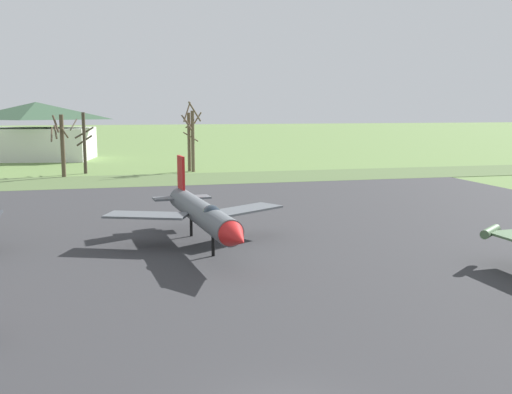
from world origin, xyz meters
name	(u,v)px	position (x,y,z in m)	size (l,w,h in m)	color
asphalt_apron	(192,257)	(0.00, 18.72, 0.03)	(72.94, 62.40, 0.05)	#333335
grass_verge_strip	(150,180)	(0.00, 55.92, 0.03)	(132.94, 12.00, 0.06)	#51673B
jet_fighter_front_left	(203,213)	(0.99, 20.80, 2.15)	(11.75, 15.69, 5.19)	#565B60
bare_tree_far_left	(61,143)	(-10.37, 61.67, 4.23)	(2.19, 2.54, 7.75)	brown
bare_tree_left_of_center	(84,141)	(-7.87, 65.59, 4.21)	(2.95, 2.65, 8.00)	#42382D
bare_tree_center	(189,140)	(5.86, 64.98, 4.22)	(2.27, 2.25, 7.93)	brown
bare_tree_right_of_center	(193,136)	(6.22, 64.12, 4.78)	(2.63, 2.55, 9.43)	brown
visitor_building	(37,132)	(-16.32, 89.02, 4.68)	(19.66, 14.94, 9.54)	silver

